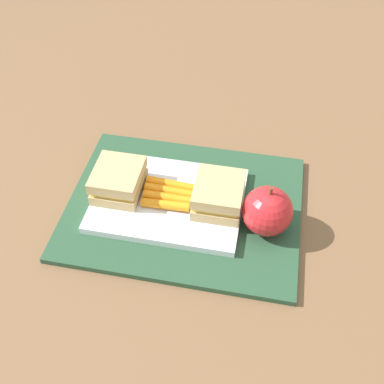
# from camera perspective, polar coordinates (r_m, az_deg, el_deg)

# --- Properties ---
(ground_plane) EXTENTS (2.40, 2.40, 0.00)m
(ground_plane) POSITION_cam_1_polar(r_m,az_deg,el_deg) (0.74, -0.94, -2.06)
(ground_plane) COLOR brown
(lunchbag_mat) EXTENTS (0.36, 0.28, 0.01)m
(lunchbag_mat) POSITION_cam_1_polar(r_m,az_deg,el_deg) (0.74, -0.95, -1.81)
(lunchbag_mat) COLOR #284C33
(lunchbag_mat) RESTS_ON ground_plane
(food_tray) EXTENTS (0.23, 0.17, 0.01)m
(food_tray) POSITION_cam_1_polar(r_m,az_deg,el_deg) (0.74, -2.86, -0.97)
(food_tray) COLOR white
(food_tray) RESTS_ON lunchbag_mat
(sandwich_half_left) EXTENTS (0.07, 0.08, 0.04)m
(sandwich_half_left) POSITION_cam_1_polar(r_m,az_deg,el_deg) (0.73, -8.88, 1.37)
(sandwich_half_left) COLOR tan
(sandwich_half_left) RESTS_ON food_tray
(sandwich_half_right) EXTENTS (0.07, 0.08, 0.04)m
(sandwich_half_right) POSITION_cam_1_polar(r_m,az_deg,el_deg) (0.71, 3.23, -0.35)
(sandwich_half_right) COLOR tan
(sandwich_half_right) RESTS_ON food_tray
(carrot_sticks_bundle) EXTENTS (0.08, 0.06, 0.02)m
(carrot_sticks_bundle) POSITION_cam_1_polar(r_m,az_deg,el_deg) (0.73, -2.93, -0.27)
(carrot_sticks_bundle) COLOR orange
(carrot_sticks_bundle) RESTS_ON food_tray
(apple) EXTENTS (0.07, 0.07, 0.09)m
(apple) POSITION_cam_1_polar(r_m,az_deg,el_deg) (0.69, 9.08, -2.29)
(apple) COLOR red
(apple) RESTS_ON lunchbag_mat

